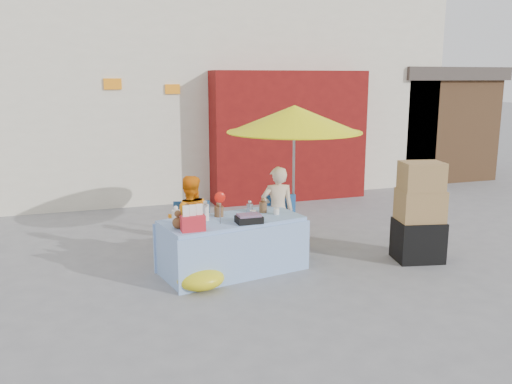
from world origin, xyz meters
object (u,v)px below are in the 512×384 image
object	(u,v)px
umbrella	(294,120)
market_table	(232,244)
vendor_beige	(277,211)
vendor_orange	(190,220)
box_stack	(419,216)
chair_right	(281,239)
chair_left	(193,248)

from	to	relation	value
umbrella	market_table	bearing A→B (deg)	-151.34
market_table	vendor_beige	bearing A→B (deg)	18.59
vendor_orange	umbrella	size ratio (longest dim) A/B	0.58
box_stack	chair_right	bearing A→B (deg)	157.37
market_table	vendor_orange	distance (m)	0.68
vendor_beige	vendor_orange	bearing A→B (deg)	10.95
chair_left	box_stack	distance (m)	3.09
chair_left	box_stack	bearing A→B (deg)	-2.66
chair_left	umbrella	size ratio (longest dim) A/B	0.41
chair_left	chair_right	xyz separation A→B (m)	(1.25, 0.00, 0.00)
market_table	box_stack	world-z (taller)	box_stack
market_table	chair_right	distance (m)	0.87
market_table	umbrella	world-z (taller)	umbrella
market_table	umbrella	distance (m)	1.98
market_table	box_stack	bearing A→B (deg)	-19.87
chair_right	vendor_beige	distance (m)	0.40
market_table	vendor_orange	xyz separation A→B (m)	(-0.45, 0.45, 0.24)
vendor_beige	chair_left	bearing A→B (deg)	17.10
chair_left	vendor_beige	xyz separation A→B (m)	(1.25, 0.13, 0.38)
chair_right	umbrella	distance (m)	1.69
vendor_orange	umbrella	distance (m)	2.02
vendor_orange	umbrella	bearing A→B (deg)	-163.53
chair_left	umbrella	distance (m)	2.27
chair_right	box_stack	bearing A→B (deg)	-11.68
market_table	vendor_beige	size ratio (longest dim) A/B	1.54
umbrella	chair_right	bearing A→B (deg)	-136.23
market_table	chair_left	size ratio (longest dim) A/B	2.30
chair_right	box_stack	distance (m)	1.91
chair_right	vendor_beige	xyz separation A→B (m)	(-0.00, 0.13, 0.38)
box_stack	umbrella	bearing A→B (deg)	144.95
vendor_orange	box_stack	xyz separation A→B (m)	(2.98, -0.86, 0.03)
vendor_orange	box_stack	bearing A→B (deg)	174.94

